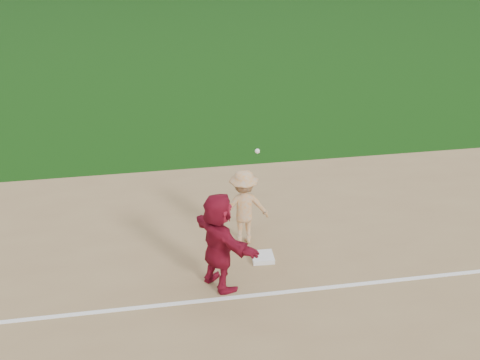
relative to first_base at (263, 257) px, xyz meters
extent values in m
plane|color=#113B0B|center=(-0.27, -0.36, -0.07)|extent=(160.00, 160.00, 0.00)
cube|color=white|center=(-0.27, -1.16, -0.04)|extent=(60.00, 0.10, 0.01)
cube|color=white|center=(0.00, 0.00, 0.00)|extent=(0.46, 0.46, 0.10)
imported|color=maroon|center=(-0.99, -0.73, 0.93)|extent=(1.34, 1.87, 1.95)
imported|color=#AFAEB1|center=(-0.26, 0.76, 0.78)|extent=(1.08, 0.62, 1.66)
sphere|color=white|center=(-0.07, 0.34, 2.22)|extent=(0.10, 0.10, 0.10)
camera|label=1|loc=(-2.22, -10.09, 6.80)|focal=45.00mm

